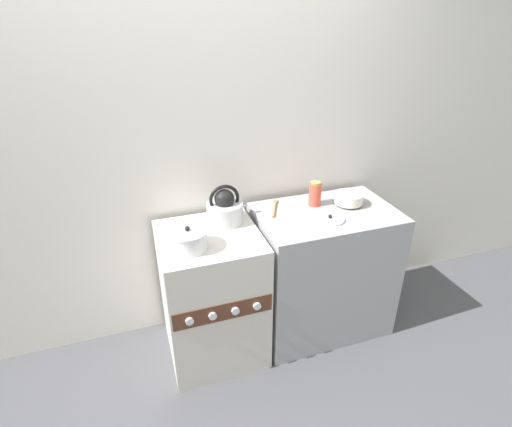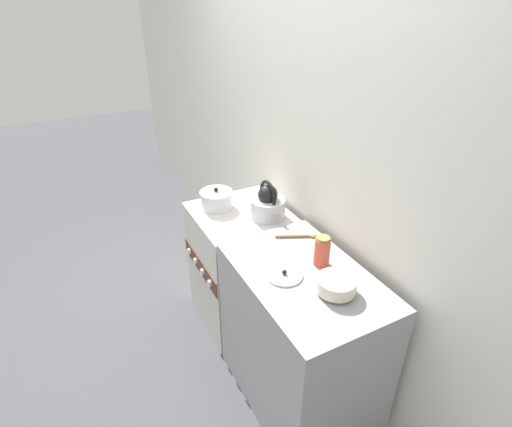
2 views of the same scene
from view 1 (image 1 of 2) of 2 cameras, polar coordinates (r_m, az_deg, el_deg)
ground_plane at (r=2.61m, az=-4.19°, el=-22.56°), size 12.00×12.00×0.00m
wall_back at (r=2.43m, az=-9.16°, el=9.22°), size 7.00×0.06×2.50m
stove at (r=2.51m, az=-6.23°, el=-11.49°), size 0.58×0.59×0.85m
counter at (r=2.71m, az=9.37°, el=-8.03°), size 0.86×0.56×0.88m
kettle at (r=2.36m, az=-4.42°, el=0.68°), size 0.26×0.22×0.24m
cooking_pot at (r=2.14m, az=-9.65°, el=-3.71°), size 0.21×0.21×0.14m
enamel_bowl at (r=2.58m, az=13.11°, el=2.12°), size 0.18×0.18×0.08m
storage_jar at (r=2.53m, az=8.43°, el=2.82°), size 0.08×0.08×0.16m
loose_pot_lid at (r=2.39m, az=10.51°, el=-0.74°), size 0.17×0.17×0.03m
wooden_spoon at (r=2.50m, az=2.69°, el=1.02°), size 0.12×0.23×0.02m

